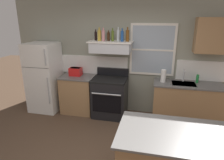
{
  "coord_description": "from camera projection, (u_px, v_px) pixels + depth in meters",
  "views": [
    {
      "loc": [
        0.76,
        -2.32,
        2.26
      ],
      "look_at": [
        -0.05,
        1.2,
        1.1
      ],
      "focal_mm": 31.81,
      "sensor_mm": 36.0,
      "label": 1
    }
  ],
  "objects": [
    {
      "name": "back_wall",
      "position": [
        125.0,
        57.0,
        4.65
      ],
      "size": [
        5.4,
        0.11,
        2.7
      ],
      "color": "gray",
      "rests_on": "ground_plane"
    },
    {
      "name": "refrigerator",
      "position": [
        45.0,
        77.0,
        4.87
      ],
      "size": [
        0.7,
        0.72,
        1.67
      ],
      "color": "white",
      "rests_on": "ground_plane"
    },
    {
      "name": "counter_left_of_stove",
      "position": [
        79.0,
        94.0,
        4.86
      ],
      "size": [
        0.79,
        0.63,
        0.91
      ],
      "color": "#9E754C",
      "rests_on": "ground_plane"
    },
    {
      "name": "toaster",
      "position": [
        76.0,
        71.0,
        4.73
      ],
      "size": [
        0.3,
        0.2,
        0.19
      ],
      "color": "red",
      "rests_on": "counter_left_of_stove"
    },
    {
      "name": "stove_range",
      "position": [
        110.0,
        97.0,
        4.65
      ],
      "size": [
        0.76,
        0.69,
        1.09
      ],
      "color": "black",
      "rests_on": "ground_plane"
    },
    {
      "name": "range_hood_shelf",
      "position": [
        111.0,
        47.0,
        4.38
      ],
      "size": [
        0.96,
        0.52,
        0.24
      ],
      "color": "silver"
    },
    {
      "name": "bottle_balsamic_dark",
      "position": [
        96.0,
        36.0,
        4.44
      ],
      "size": [
        0.06,
        0.06,
        0.24
      ],
      "color": "black",
      "rests_on": "range_hood_shelf"
    },
    {
      "name": "bottle_champagne_gold_foil",
      "position": [
        99.0,
        35.0,
        4.35
      ],
      "size": [
        0.08,
        0.08,
        0.29
      ],
      "color": "#B29333",
      "rests_on": "range_hood_shelf"
    },
    {
      "name": "bottle_rose_pink",
      "position": [
        103.0,
        35.0,
        4.32
      ],
      "size": [
        0.07,
        0.07,
        0.29
      ],
      "color": "#C67F84",
      "rests_on": "range_hood_shelf"
    },
    {
      "name": "bottle_brown_stout",
      "position": [
        109.0,
        36.0,
        4.36
      ],
      "size": [
        0.06,
        0.06,
        0.23
      ],
      "color": "#381E0F",
      "rests_on": "range_hood_shelf"
    },
    {
      "name": "bottle_olive_oil_square",
      "position": [
        113.0,
        36.0,
        4.3
      ],
      "size": [
        0.06,
        0.06,
        0.28
      ],
      "color": "#4C601E",
      "rests_on": "range_hood_shelf"
    },
    {
      "name": "bottle_clear_tall",
      "position": [
        118.0,
        35.0,
        4.32
      ],
      "size": [
        0.06,
        0.06,
        0.3
      ],
      "color": "silver",
      "rests_on": "range_hood_shelf"
    },
    {
      "name": "bottle_blue_liqueur",
      "position": [
        122.0,
        36.0,
        4.22
      ],
      "size": [
        0.07,
        0.07,
        0.28
      ],
      "color": "#1E478C",
      "rests_on": "range_hood_shelf"
    },
    {
      "name": "bottle_amber_wine",
      "position": [
        127.0,
        35.0,
        4.24
      ],
      "size": [
        0.07,
        0.07,
        0.3
      ],
      "color": "brown",
      "rests_on": "range_hood_shelf"
    },
    {
      "name": "counter_right_with_sink",
      "position": [
        186.0,
        103.0,
        4.32
      ],
      "size": [
        1.43,
        0.63,
        0.91
      ],
      "color": "#9E754C",
      "rests_on": "ground_plane"
    },
    {
      "name": "sink_faucet",
      "position": [
        184.0,
        74.0,
        4.24
      ],
      "size": [
        0.03,
        0.17,
        0.28
      ],
      "color": "silver",
      "rests_on": "counter_right_with_sink"
    },
    {
      "name": "paper_towel_roll",
      "position": [
        163.0,
        76.0,
        4.26
      ],
      "size": [
        0.11,
        0.11,
        0.27
      ],
      "primitive_type": "cylinder",
      "color": "white",
      "rests_on": "counter_right_with_sink"
    },
    {
      "name": "dish_soap_bottle",
      "position": [
        197.0,
        79.0,
        4.21
      ],
      "size": [
        0.06,
        0.06,
        0.18
      ],
      "primitive_type": "cylinder",
      "color": "#268C3F",
      "rests_on": "counter_right_with_sink"
    },
    {
      "name": "upper_cabinet_right",
      "position": [
        212.0,
        36.0,
        3.94
      ],
      "size": [
        0.64,
        0.32,
        0.7
      ],
      "color": "#9E754C"
    }
  ]
}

